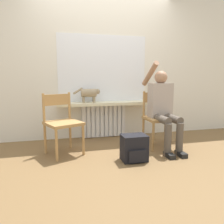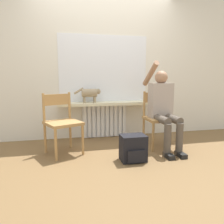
{
  "view_description": "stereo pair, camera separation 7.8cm",
  "coord_description": "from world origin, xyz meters",
  "views": [
    {
      "loc": [
        -0.81,
        -2.68,
        1.07
      ],
      "look_at": [
        0.0,
        0.53,
        0.56
      ],
      "focal_mm": 35.0,
      "sensor_mm": 36.0,
      "label": 1
    },
    {
      "loc": [
        -0.73,
        -2.7,
        1.07
      ],
      "look_at": [
        0.0,
        0.53,
        0.56
      ],
      "focal_mm": 35.0,
      "sensor_mm": 36.0,
      "label": 2
    }
  ],
  "objects": [
    {
      "name": "ground_plane",
      "position": [
        0.0,
        0.0,
        0.0
      ],
      "size": [
        12.0,
        12.0,
        0.0
      ],
      "primitive_type": "plane",
      "color": "brown"
    },
    {
      "name": "wall_with_window",
      "position": [
        0.0,
        1.23,
        1.35
      ],
      "size": [
        7.0,
        0.06,
        2.7
      ],
      "color": "white",
      "rests_on": "ground_plane"
    },
    {
      "name": "radiator",
      "position": [
        0.0,
        1.15,
        0.3
      ],
      "size": [
        0.81,
        0.08,
        0.6
      ],
      "color": "white",
      "rests_on": "ground_plane"
    },
    {
      "name": "windowsill",
      "position": [
        0.0,
        1.05,
        0.63
      ],
      "size": [
        1.65,
        0.3,
        0.05
      ],
      "color": "beige",
      "rests_on": "radiator"
    },
    {
      "name": "window_glass",
      "position": [
        0.0,
        1.2,
        1.24
      ],
      "size": [
        1.58,
        0.01,
        1.17
      ],
      "color": "white",
      "rests_on": "windowsill"
    },
    {
      "name": "chair_left",
      "position": [
        -0.75,
        0.42,
        0.46
      ],
      "size": [
        0.59,
        0.59,
        0.86
      ],
      "rotation": [
        0.0,
        0.0,
        0.41
      ],
      "color": "#B2844C",
      "rests_on": "ground_plane"
    },
    {
      "name": "chair_right",
      "position": [
        0.74,
        0.42,
        0.46
      ],
      "size": [
        0.45,
        0.45,
        0.86
      ],
      "rotation": [
        0.0,
        0.0,
        -0.01
      ],
      "color": "#B2844C",
      "rests_on": "ground_plane"
    },
    {
      "name": "person",
      "position": [
        0.74,
        0.3,
        0.66
      ],
      "size": [
        0.36,
        1.0,
        1.33
      ],
      "color": "brown",
      "rests_on": "ground_plane"
    },
    {
      "name": "cat",
      "position": [
        -0.27,
        1.04,
        0.81
      ],
      "size": [
        0.47,
        0.14,
        0.26
      ],
      "color": "#9E896B",
      "rests_on": "windowsill"
    },
    {
      "name": "backpack",
      "position": [
        0.14,
        -0.1,
        0.17
      ],
      "size": [
        0.32,
        0.27,
        0.34
      ],
      "color": "black",
      "rests_on": "ground_plane"
    }
  ]
}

